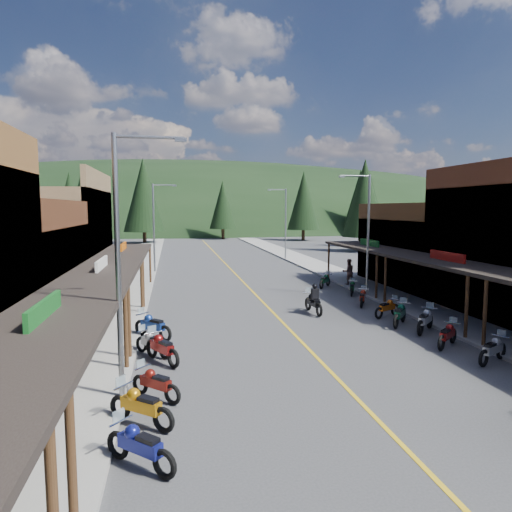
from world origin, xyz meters
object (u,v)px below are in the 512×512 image
rider_on_bike (314,301)px  pine_11 (365,198)px  bike_west_6 (162,347)px  pine_9 (370,205)px  shop_west_3 (41,244)px  bike_east_6 (448,334)px  bike_east_12 (325,280)px  pine_6 (433,205)px  pine_3 (223,205)px  bike_west_5 (156,382)px  streetlight_1 (155,224)px  pedestrian_east_b (348,272)px  streetlight_2 (366,229)px  pine_5 (360,198)px  pine_4 (304,200)px  bike_west_8 (153,325)px  streetlight_3 (284,221)px  bike_west_3 (140,444)px  bike_west_4 (141,404)px  bike_east_11 (352,287)px  pine_1 (70,201)px  bike_east_5 (493,348)px  streetlight_0 (123,255)px  bike_east_8 (400,313)px  pine_8 (34,207)px  bike_east_7 (425,319)px  bike_east_10 (363,297)px  pine_2 (144,195)px  bike_west_7 (153,342)px  pine_10 (84,202)px  pine_7 (33,201)px

rider_on_bike → pine_11: bearing=57.7°
bike_west_6 → pine_9: bearing=26.4°
shop_west_3 → bike_east_6: bearing=-35.9°
bike_east_12 → rider_on_bike: bearing=-74.6°
pine_9 → pine_6: bearing=40.8°
pine_3 → bike_west_5: bearing=-98.0°
streetlight_1 → pedestrian_east_b: 17.81m
streetlight_2 → rider_on_bike: streetlight_2 is taller
bike_east_12 → streetlight_1: bearing=179.6°
pine_5 → bike_east_6: (-28.15, -74.91, -7.42)m
pine_4 → bike_west_8: size_ratio=5.47×
streetlight_2 → pine_11: 32.83m
streetlight_3 → bike_west_3: size_ratio=3.86×
bike_west_4 → bike_east_6: bearing=-28.9°
pine_9 → bike_west_4: 61.22m
pine_9 → bike_east_6: size_ratio=5.41×
streetlight_3 → bike_east_11: bearing=-91.5°
pine_5 → pine_1: bearing=-178.0°
pine_3 → pine_9: 29.00m
pine_9 → bike_west_4: size_ratio=5.01×
bike_east_5 → bike_east_12: 16.92m
bike_west_3 → bike_east_11: bike_west_3 is taller
streetlight_0 → bike_east_8: streetlight_0 is taller
pine_4 → bike_east_8: pine_4 is taller
pine_8 → bike_east_7: 49.74m
pine_6 → bike_east_7: size_ratio=4.93×
bike_east_10 → pine_4: bearing=105.4°
pine_2 → bike_west_3: 68.39m
pine_1 → bike_east_11: 68.67m
streetlight_1 → bike_east_5: streetlight_1 is taller
streetlight_2 → bike_west_5: size_ratio=4.11×
pine_9 → pine_4: bearing=111.8°
pine_6 → pine_9: 29.07m
bike_west_7 → pedestrian_east_b: pedestrian_east_b is taller
pine_1 → bike_west_8: pine_1 is taller
bike_west_4 → pine_10: bearing=50.6°
pine_5 → bike_east_10: bearing=-113.0°
streetlight_3 → bike_east_6: bearing=-91.9°
pine_4 → pine_10: size_ratio=1.08×
pine_3 → pine_7: size_ratio=0.88×
streetlight_0 → streetlight_3: same height
pine_2 → bike_east_6: 63.38m
bike_west_3 → rider_on_bike: size_ratio=0.89×
pine_9 → bike_east_8: bearing=-112.6°
pine_2 → pine_8: 21.73m
streetlight_0 → pedestrian_east_b: streetlight_0 is taller
streetlight_2 → bike_east_5: streetlight_2 is taller
bike_east_8 → pine_4: bearing=118.8°
pine_10 → bike_west_3: (11.70, -59.89, -6.19)m
bike_west_7 → pine_8: bearing=68.7°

